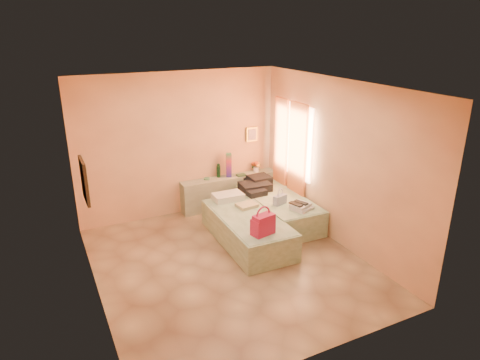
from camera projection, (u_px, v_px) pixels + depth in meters
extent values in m
plane|color=tan|center=(229.00, 264.00, 6.82)|extent=(4.50, 4.50, 0.00)
cube|color=#FABE85|center=(180.00, 145.00, 8.23)|extent=(4.00, 0.02, 2.80)
cube|color=#FABE85|center=(88.00, 205.00, 5.51)|extent=(0.02, 4.50, 2.80)
cube|color=#FABE85|center=(337.00, 163.00, 7.17)|extent=(0.02, 4.50, 2.80)
cube|color=white|center=(228.00, 86.00, 5.86)|extent=(4.00, 4.50, 0.02)
cube|color=#FBC89B|center=(295.00, 140.00, 8.18)|extent=(0.02, 1.10, 1.40)
cube|color=orange|center=(297.00, 160.00, 8.15)|extent=(0.05, 0.55, 2.20)
cube|color=orange|center=(280.00, 152.00, 8.66)|extent=(0.05, 0.45, 2.20)
cube|color=black|center=(84.00, 181.00, 5.79)|extent=(0.04, 0.50, 0.60)
cube|color=gold|center=(252.00, 134.00, 8.83)|extent=(0.25, 0.04, 0.30)
cube|color=#A1AF8F|center=(229.00, 191.00, 8.88)|extent=(2.05, 0.30, 0.65)
cube|color=#B5D2A9|center=(247.00, 229.00, 7.42)|extent=(0.94, 2.02, 0.50)
cube|color=#B5D2A9|center=(277.00, 208.00, 8.24)|extent=(0.94, 2.02, 0.50)
cylinder|color=#163D21|center=(219.00, 171.00, 8.69)|extent=(0.09, 0.09, 0.27)
cube|color=#B71643|center=(229.00, 165.00, 8.69)|extent=(0.14, 0.14, 0.50)
cylinder|color=#4C8C60|center=(207.00, 179.00, 8.60)|extent=(0.16, 0.16, 0.03)
cube|color=#284B2D|center=(241.00, 175.00, 8.81)|extent=(0.19, 0.14, 0.03)
cube|color=white|center=(256.00, 165.00, 9.02)|extent=(0.22, 0.22, 0.27)
cube|color=#B71643|center=(263.00, 224.00, 6.65)|extent=(0.40, 0.28, 0.34)
cube|color=tan|center=(247.00, 205.00, 7.69)|extent=(0.38, 0.32, 0.06)
cube|color=black|center=(257.00, 185.00, 8.46)|extent=(0.66, 0.66, 0.19)
cube|color=#3A578D|center=(280.00, 200.00, 7.79)|extent=(0.29, 0.19, 0.17)
cube|color=silver|center=(302.00, 207.00, 7.58)|extent=(0.43, 0.40, 0.10)
cube|color=black|center=(299.00, 204.00, 7.55)|extent=(0.26, 0.31, 0.03)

